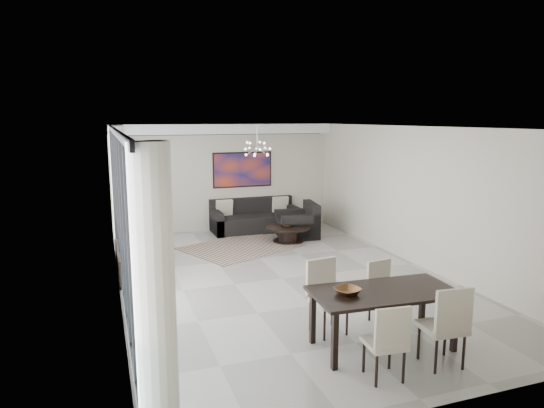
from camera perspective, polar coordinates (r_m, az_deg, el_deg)
name	(u,v)px	position (r m, az deg, el deg)	size (l,w,h in m)	color
room_shell	(305,204)	(9.29, 3.93, 0.06)	(6.00, 9.00, 2.90)	#A8A39B
window_wall	(125,214)	(8.55, -16.95, -1.12)	(0.37, 8.95, 2.90)	silver
soffit	(226,129)	(13.09, -5.46, 8.77)	(5.98, 0.40, 0.26)	white
painting	(243,170)	(13.45, -3.48, 4.05)	(1.68, 0.04, 0.98)	#CA411C
chandelier	(257,149)	(11.45, -1.75, 6.52)	(0.66, 0.66, 0.71)	silver
rug	(240,247)	(11.70, -3.73, -5.08)	(2.53, 1.94, 0.01)	black
coffee_table	(288,233)	(12.18, 1.93, -3.42)	(1.10, 1.10, 0.39)	black
bowl_coffee	(287,226)	(12.06, 1.73, -2.56)	(0.23, 0.23, 0.07)	brown
sofa_main	(255,220)	(13.35, -2.02, -1.88)	(2.38, 0.97, 0.87)	black
loveseat	(135,241)	(11.77, -15.82, -4.17)	(0.80, 1.42, 0.71)	black
armchair	(298,225)	(12.69, 3.13, -2.47)	(1.15, 1.19, 0.89)	black
side_table	(127,225)	(12.84, -16.67, -2.41)	(0.41, 0.41, 0.56)	black
tv_console	(130,261)	(10.03, -16.39, -6.50)	(0.49, 1.74, 0.54)	black
television	(137,234)	(9.82, -15.59, -3.44)	(1.00, 0.13, 0.57)	gray
dining_table	(384,296)	(6.74, 12.99, -10.55)	(1.98, 1.07, 0.81)	black
dining_chair_sw	(388,338)	(5.99, 13.51, -15.08)	(0.48, 0.48, 0.96)	#BCB39C
dining_chair_se	(448,321)	(6.45, 19.95, -12.85)	(0.53, 0.53, 1.07)	#BCB39C
dining_chair_nw	(325,290)	(7.15, 6.25, -10.05)	(0.55, 0.55, 1.06)	#BCB39C
dining_chair_ne	(382,287)	(7.65, 12.86, -9.51)	(0.49, 0.49, 0.93)	#BCB39C
bowl_dining	(348,291)	(6.48, 8.90, -10.08)	(0.33, 0.33, 0.08)	brown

